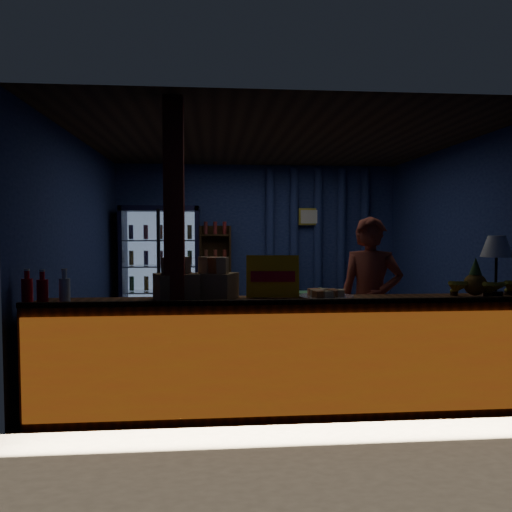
{
  "coord_description": "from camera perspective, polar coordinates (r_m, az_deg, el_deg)",
  "views": [
    {
      "loc": [
        -0.74,
        -6.01,
        1.53
      ],
      "look_at": [
        -0.23,
        -0.2,
        1.23
      ],
      "focal_mm": 35.0,
      "sensor_mm": 36.0,
      "label": 1
    }
  ],
  "objects": [
    {
      "name": "ground",
      "position": [
        6.25,
        2.01,
        -11.2
      ],
      "size": [
        4.6,
        4.6,
        0.0
      ],
      "primitive_type": "plane",
      "color": "#515154",
      "rests_on": "ground"
    },
    {
      "name": "room_walls",
      "position": [
        6.06,
        2.04,
        3.34
      ],
      "size": [
        4.6,
        4.6,
        4.6
      ],
      "color": "navy",
      "rests_on": "ground"
    },
    {
      "name": "counter",
      "position": [
        4.3,
        5.17,
        -11.24
      ],
      "size": [
        4.4,
        0.57,
        0.99
      ],
      "color": "brown",
      "rests_on": "ground"
    },
    {
      "name": "support_post",
      "position": [
        4.13,
        -9.29,
        -0.28
      ],
      "size": [
        0.16,
        0.16,
        2.6
      ],
      "primitive_type": "cube",
      "color": "maroon",
      "rests_on": "ground"
    },
    {
      "name": "beverage_cooler",
      "position": [
        8.0,
        -10.77,
        -1.35
      ],
      "size": [
        1.2,
        0.62,
        1.9
      ],
      "color": "black",
      "rests_on": "ground"
    },
    {
      "name": "bottle_shelf",
      "position": [
        8.1,
        -4.67,
        -2.24
      ],
      "size": [
        0.5,
        0.28,
        1.6
      ],
      "color": "#362411",
      "rests_on": "ground"
    },
    {
      "name": "curtain_folds",
      "position": [
        8.34,
        7.08,
        1.37
      ],
      "size": [
        1.74,
        0.14,
        2.5
      ],
      "color": "navy",
      "rests_on": "room_walls"
    },
    {
      "name": "framed_picture",
      "position": [
        8.27,
        6.14,
        4.49
      ],
      "size": [
        0.36,
        0.04,
        0.28
      ],
      "color": "gold",
      "rests_on": "room_walls"
    },
    {
      "name": "shopkeeper",
      "position": [
        4.98,
        12.96,
        -5.19
      ],
      "size": [
        0.71,
        0.59,
        1.66
      ],
      "primitive_type": "imported",
      "rotation": [
        0.0,
        0.0,
        -0.36
      ],
      "color": "#973D29",
      "rests_on": "ground"
    },
    {
      "name": "green_chair",
      "position": [
        7.64,
        5.48,
        -6.12
      ],
      "size": [
        0.71,
        0.73,
        0.65
      ],
      "primitive_type": "imported",
      "rotation": [
        0.0,
        0.0,
        3.17
      ],
      "color": "#52A466",
      "rests_on": "ground"
    },
    {
      "name": "side_table",
      "position": [
        7.81,
        8.15,
        -6.45
      ],
      "size": [
        0.58,
        0.44,
        0.6
      ],
      "color": "#362411",
      "rests_on": "ground"
    },
    {
      "name": "yellow_sign",
      "position": [
        4.31,
        1.91,
        -2.34
      ],
      "size": [
        0.46,
        0.13,
        0.36
      ],
      "color": "#FFB20D",
      "rests_on": "counter"
    },
    {
      "name": "soda_bottles",
      "position": [
        4.25,
        -22.98,
        -3.6
      ],
      "size": [
        0.37,
        0.17,
        0.28
      ],
      "color": "red",
      "rests_on": "counter"
    },
    {
      "name": "snack_box_left",
      "position": [
        4.23,
        -9.1,
        -3.25
      ],
      "size": [
        0.41,
        0.37,
        0.36
      ],
      "color": "#978149",
      "rests_on": "counter"
    },
    {
      "name": "snack_box_centre",
      "position": [
        4.27,
        -4.71,
        -3.17
      ],
      "size": [
        0.42,
        0.39,
        0.35
      ],
      "color": "#978149",
      "rests_on": "counter"
    },
    {
      "name": "pastry_tray",
      "position": [
        4.29,
        8.02,
        -4.5
      ],
      "size": [
        0.47,
        0.47,
        0.08
      ],
      "color": "silver",
      "rests_on": "counter"
    },
    {
      "name": "banana_bunches",
      "position": [
        4.83,
        24.77,
        -3.26
      ],
      "size": [
        0.73,
        0.29,
        0.16
      ],
      "color": "gold",
      "rests_on": "counter"
    },
    {
      "name": "table_lamp",
      "position": [
        4.88,
        25.79,
        0.75
      ],
      "size": [
        0.27,
        0.27,
        0.53
      ],
      "color": "black",
      "rests_on": "counter"
    },
    {
      "name": "pineapple",
      "position": [
        4.76,
        23.77,
        -2.61
      ],
      "size": [
        0.19,
        0.19,
        0.33
      ],
      "color": "#8A5B19",
      "rests_on": "counter"
    }
  ]
}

